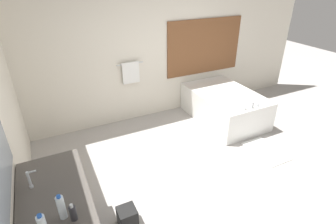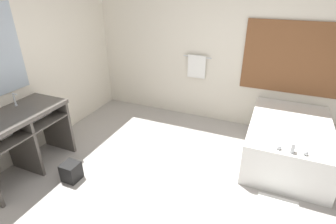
# 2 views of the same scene
# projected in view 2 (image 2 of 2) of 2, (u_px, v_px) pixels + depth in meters

# --- Properties ---
(ground_plane) EXTENTS (16.00, 16.00, 0.00)m
(ground_plane) POSITION_uv_depth(u_px,v_px,m) (163.00, 196.00, 3.16)
(ground_plane) COLOR #A8A39E
(ground_plane) RESTS_ON ground
(wall_back_with_blinds) EXTENTS (7.40, 0.13, 2.70)m
(wall_back_with_blinds) POSITION_uv_depth(u_px,v_px,m) (219.00, 46.00, 4.38)
(wall_back_with_blinds) COLOR silver
(wall_back_with_blinds) RESTS_ON ground_plane
(wall_left_with_mirror) EXTENTS (0.08, 7.40, 2.70)m
(wall_left_with_mirror) POSITION_uv_depth(u_px,v_px,m) (2.00, 66.00, 3.33)
(wall_left_with_mirror) COLOR silver
(wall_left_with_mirror) RESTS_ON ground_plane
(vanity_counter) EXTENTS (0.61, 1.23, 0.86)m
(vanity_counter) POSITION_uv_depth(u_px,v_px,m) (20.00, 130.00, 3.33)
(vanity_counter) COLOR #4C4742
(vanity_counter) RESTS_ON ground_plane
(sink_faucet) EXTENTS (0.09, 0.04, 0.18)m
(sink_faucet) POSITION_uv_depth(u_px,v_px,m) (15.00, 100.00, 3.38)
(sink_faucet) COLOR silver
(sink_faucet) RESTS_ON vanity_counter
(bathtub) EXTENTS (1.06, 1.62, 0.69)m
(bathtub) POSITION_uv_depth(u_px,v_px,m) (288.00, 140.00, 3.69)
(bathtub) COLOR white
(bathtub) RESTS_ON ground_plane
(waste_bin) EXTENTS (0.21, 0.21, 0.24)m
(waste_bin) POSITION_uv_depth(u_px,v_px,m) (71.00, 172.00, 3.38)
(waste_bin) COLOR black
(waste_bin) RESTS_ON ground_plane
(bath_mat) EXTENTS (0.45, 0.70, 0.02)m
(bath_mat) POSITION_uv_depth(u_px,v_px,m) (277.00, 219.00, 2.84)
(bath_mat) COLOR white
(bath_mat) RESTS_ON ground_plane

